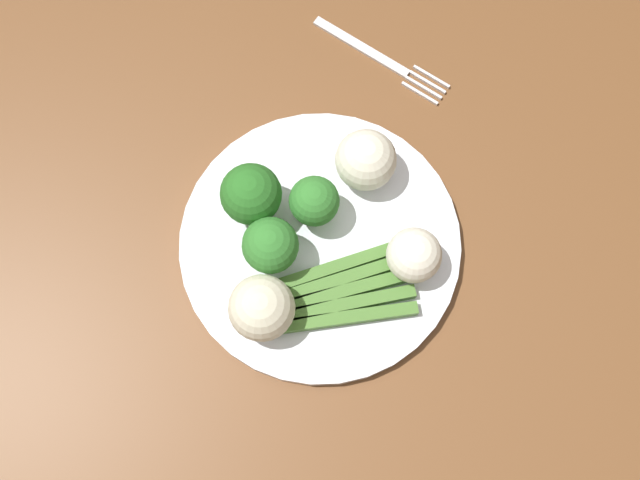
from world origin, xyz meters
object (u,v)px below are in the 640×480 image
(broccoli_outer_edge, at_px, (251,195))
(cauliflower_front_left, at_px, (366,160))
(broccoli_near_center, at_px, (314,201))
(broccoli_front, at_px, (270,246))
(asparagus_bundle, at_px, (342,292))
(fork, at_px, (381,59))
(cauliflower_left, at_px, (414,255))
(plate, at_px, (320,244))
(cauliflower_near_fork, at_px, (262,308))
(dining_table, at_px, (320,341))

(broccoli_outer_edge, bearing_deg, cauliflower_front_left, 136.23)
(broccoli_near_center, bearing_deg, cauliflower_front_left, 157.72)
(broccoli_front, distance_m, cauliflower_front_left, 0.13)
(asparagus_bundle, xyz_separation_m, fork, (-0.26, -0.08, -0.02))
(broccoli_near_center, distance_m, cauliflower_left, 0.11)
(plate, bearing_deg, broccoli_front, -45.52)
(cauliflower_near_fork, bearing_deg, dining_table, 108.51)
(broccoli_near_center, height_order, cauliflower_left, broccoli_near_center)
(cauliflower_front_left, xyz_separation_m, cauliflower_near_fork, (0.18, -0.02, 0.00))
(cauliflower_near_fork, bearing_deg, cauliflower_front_left, 172.52)
(plate, height_order, cauliflower_front_left, cauliflower_front_left)
(asparagus_bundle, bearing_deg, broccoli_outer_edge, 119.65)
(broccoli_near_center, bearing_deg, broccoli_outer_edge, -67.94)
(asparagus_bundle, height_order, broccoli_front, broccoli_front)
(plate, relative_size, broccoli_outer_edge, 3.85)
(dining_table, bearing_deg, cauliflower_near_fork, -71.49)
(cauliflower_left, bearing_deg, broccoli_near_center, -92.17)
(broccoli_front, height_order, cauliflower_left, broccoli_front)
(cauliflower_left, bearing_deg, dining_table, -30.34)
(broccoli_outer_edge, distance_m, cauliflower_left, 0.16)
(broccoli_near_center, relative_size, cauliflower_front_left, 0.99)
(broccoli_outer_edge, relative_size, cauliflower_left, 1.36)
(broccoli_near_center, distance_m, cauliflower_front_left, 0.07)
(cauliflower_left, xyz_separation_m, cauliflower_near_fork, (0.11, -0.10, 0.00))
(cauliflower_front_left, height_order, fork, cauliflower_front_left)
(asparagus_bundle, xyz_separation_m, broccoli_front, (-0.00, -0.08, 0.03))
(asparagus_bundle, height_order, broccoli_outer_edge, broccoli_outer_edge)
(dining_table, height_order, broccoli_near_center, broccoli_near_center)
(cauliflower_front_left, bearing_deg, broccoli_near_center, -22.28)
(broccoli_front, bearing_deg, broccoli_outer_edge, -132.60)
(dining_table, distance_m, broccoli_front, 0.17)
(cauliflower_front_left, bearing_deg, broccoli_front, -19.27)
(broccoli_outer_edge, xyz_separation_m, cauliflower_front_left, (-0.08, 0.08, -0.01))
(broccoli_front, height_order, broccoli_outer_edge, broccoli_outer_edge)
(cauliflower_front_left, distance_m, cauliflower_left, 0.11)
(asparagus_bundle, relative_size, fork, 0.87)
(broccoli_near_center, height_order, cauliflower_near_fork, cauliflower_near_fork)
(broccoli_front, distance_m, fork, 0.26)
(broccoli_front, bearing_deg, cauliflower_left, 113.64)
(broccoli_front, xyz_separation_m, cauliflower_near_fork, (0.05, 0.02, -0.01))
(asparagus_bundle, bearing_deg, broccoli_front, 135.63)
(asparagus_bundle, distance_m, broccoli_near_center, 0.09)
(asparagus_bundle, height_order, broccoli_near_center, broccoli_near_center)
(dining_table, height_order, plate, plate)
(cauliflower_near_fork, bearing_deg, broccoli_outer_edge, -147.48)
(broccoli_front, height_order, fork, broccoli_front)
(asparagus_bundle, distance_m, fork, 0.27)
(broccoli_outer_edge, distance_m, fork, 0.23)
(broccoli_near_center, xyz_separation_m, cauliflower_near_fork, (0.11, 0.00, -0.00))
(plate, relative_size, asparagus_bundle, 1.94)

